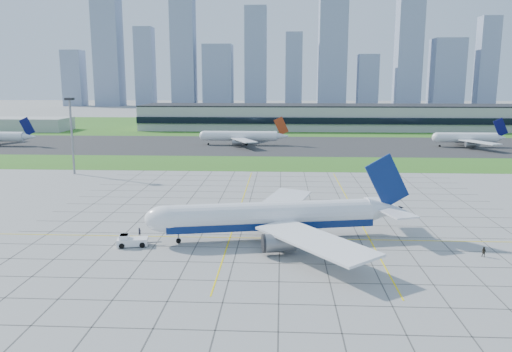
{
  "coord_description": "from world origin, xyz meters",
  "views": [
    {
      "loc": [
        0.2,
        -98.07,
        31.18
      ],
      "look_at": [
        -6.29,
        27.86,
        7.0
      ],
      "focal_mm": 35.0,
      "sensor_mm": 36.0,
      "label": 1
    }
  ],
  "objects": [
    {
      "name": "distant_jet_1",
      "position": [
        -19.39,
        144.86,
        4.49
      ],
      "size": [
        41.55,
        42.66,
        14.08
      ],
      "color": "white",
      "rests_on": "ground"
    },
    {
      "name": "city_skyline",
      "position": [
        -8.71,
        520.0,
        59.09
      ],
      "size": [
        523.0,
        32.4,
        160.0
      ],
      "color": "#8391AB",
      "rests_on": "ground"
    },
    {
      "name": "crew_far",
      "position": [
        36.69,
        -10.81,
        0.93
      ],
      "size": [
        1.14,
        1.15,
        1.87
      ],
      "primitive_type": "imported",
      "rotation": [
        0.0,
        0.0,
        -0.83
      ],
      "color": "#2A251C",
      "rests_on": "ground"
    },
    {
      "name": "crew_near",
      "position": [
        -28.45,
        -2.14,
        0.91
      ],
      "size": [
        0.7,
        0.79,
        1.81
      ],
      "primitive_type": "imported",
      "rotation": [
        0.0,
        0.0,
        1.06
      ],
      "color": "black",
      "rests_on": "ground"
    },
    {
      "name": "pushback_tug",
      "position": [
        -28.41,
        -8.15,
        1.03
      ],
      "size": [
        8.44,
        3.8,
        2.32
      ],
      "rotation": [
        0.0,
        0.0,
        0.19
      ],
      "color": "white",
      "rests_on": "ground"
    },
    {
      "name": "terminal",
      "position": [
        40.0,
        229.87,
        7.89
      ],
      "size": [
        260.0,
        43.0,
        15.8
      ],
      "color": "#B7B7B2",
      "rests_on": "ground"
    },
    {
      "name": "airliner",
      "position": [
        -1.48,
        -2.42,
        4.6
      ],
      "size": [
        52.97,
        53.17,
        16.83
      ],
      "rotation": [
        0.0,
        0.0,
        0.19
      ],
      "color": "white",
      "rests_on": "ground"
    },
    {
      "name": "apron_markings",
      "position": [
        0.43,
        11.09,
        0.02
      ],
      "size": [
        120.0,
        130.0,
        0.03
      ],
      "color": "#474744",
      "rests_on": "ground"
    },
    {
      "name": "light_mast",
      "position": [
        -70.0,
        65.0,
        16.18
      ],
      "size": [
        2.5,
        2.5,
        25.6
      ],
      "color": "gray",
      "rests_on": "ground"
    },
    {
      "name": "grass_median",
      "position": [
        0.0,
        90.0,
        0.02
      ],
      "size": [
        700.0,
        35.0,
        0.04
      ],
      "primitive_type": "cube",
      "color": "#386B1E",
      "rests_on": "ground"
    },
    {
      "name": "grass_far",
      "position": [
        0.0,
        255.0,
        0.02
      ],
      "size": [
        700.0,
        145.0,
        0.04
      ],
      "primitive_type": "cube",
      "color": "#386B1E",
      "rests_on": "ground"
    },
    {
      "name": "asphalt_taxiway",
      "position": [
        0.0,
        145.0,
        0.03
      ],
      "size": [
        700.0,
        75.0,
        0.04
      ],
      "primitive_type": "cube",
      "color": "#383838",
      "rests_on": "ground"
    },
    {
      "name": "distant_jet_2",
      "position": [
        88.75,
        143.13,
        4.48
      ],
      "size": [
        32.91,
        42.66,
        14.08
      ],
      "color": "white",
      "rests_on": "ground"
    },
    {
      "name": "service_block",
      "position": [
        -160.0,
        210.0,
        4.0
      ],
      "size": [
        50.0,
        25.0,
        8.0
      ],
      "primitive_type": "cube",
      "color": "#B7B7B2",
      "rests_on": "ground"
    },
    {
      "name": "ground",
      "position": [
        0.0,
        0.0,
        0.0
      ],
      "size": [
        1400.0,
        1400.0,
        0.0
      ],
      "primitive_type": "plane",
      "color": "#9D9D97",
      "rests_on": "ground"
    }
  ]
}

